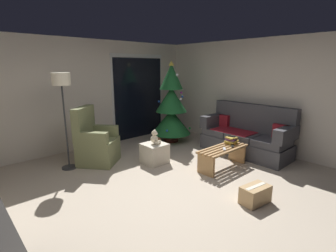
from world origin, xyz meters
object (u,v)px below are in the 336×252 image
(floor_lamp, at_px, (62,89))
(ottoman, at_px, (154,153))
(book_stack, at_px, (231,140))
(cell_phone, at_px, (232,136))
(remote_black, at_px, (233,146))
(coffee_table, at_px, (223,154))
(teddy_bear_cream, at_px, (155,138))
(teddy_bear_chestnut_by_tree, at_px, (159,144))
(armchair, at_px, (96,144))
(cardboard_box_taped_mid_floor, at_px, (255,194))
(couch, at_px, (246,136))
(remote_silver, at_px, (224,149))
(christmas_tree, at_px, (171,107))

(floor_lamp, relative_size, ottoman, 4.05)
(book_stack, distance_m, cell_phone, 0.08)
(remote_black, distance_m, book_stack, 0.21)
(coffee_table, height_order, teddy_bear_cream, teddy_bear_cream)
(floor_lamp, height_order, teddy_bear_cream, floor_lamp)
(cell_phone, xyz_separation_m, teddy_bear_cream, (-1.16, 0.99, -0.02))
(ottoman, bearing_deg, teddy_bear_chestnut_by_tree, 43.66)
(ottoman, distance_m, teddy_bear_cream, 0.32)
(armchair, bearing_deg, cardboard_box_taped_mid_floor, -71.85)
(armchair, bearing_deg, couch, -31.92)
(armchair, height_order, teddy_bear_chestnut_by_tree, armchair)
(armchair, xyz_separation_m, cardboard_box_taped_mid_floor, (0.96, -2.93, -0.28))
(couch, relative_size, cardboard_box_taped_mid_floor, 4.25)
(couch, distance_m, floor_lamp, 3.87)
(remote_black, height_order, remote_silver, same)
(remote_silver, bearing_deg, christmas_tree, -54.97)
(christmas_tree, bearing_deg, book_stack, -93.19)
(remote_silver, bearing_deg, ottoman, -7.67)
(armchair, xyz_separation_m, floor_lamp, (-0.51, 0.10, 1.10))
(couch, distance_m, cell_phone, 0.71)
(remote_silver, relative_size, christmas_tree, 0.08)
(armchair, height_order, teddy_bear_cream, armchair)
(ottoman, bearing_deg, coffee_table, -53.09)
(ottoman, bearing_deg, teddy_bear_cream, -53.09)
(remote_silver, relative_size, cardboard_box_taped_mid_floor, 0.34)
(coffee_table, distance_m, cell_phone, 0.46)
(couch, distance_m, teddy_bear_chestnut_by_tree, 1.98)
(teddy_bear_cream, bearing_deg, remote_black, -48.56)
(armchair, xyz_separation_m, teddy_bear_chestnut_by_tree, (1.48, -0.19, -0.28))
(remote_black, relative_size, ottoman, 0.35)
(remote_silver, distance_m, armchair, 2.50)
(book_stack, relative_size, teddy_bear_chestnut_by_tree, 0.97)
(christmas_tree, bearing_deg, armchair, -177.86)
(cell_phone, bearing_deg, floor_lamp, 134.51)
(remote_black, relative_size, christmas_tree, 0.08)
(coffee_table, height_order, ottoman, same)
(remote_black, bearing_deg, armchair, 8.77)
(teddy_bear_cream, distance_m, teddy_bear_chestnut_by_tree, 0.94)
(remote_silver, relative_size, ottoman, 0.35)
(remote_black, relative_size, cell_phone, 1.08)
(remote_silver, bearing_deg, armchair, -0.74)
(remote_silver, bearing_deg, cell_phone, -111.77)
(armchair, relative_size, ottoman, 2.57)
(floor_lamp, bearing_deg, remote_black, -40.29)
(remote_silver, relative_size, armchair, 0.14)
(christmas_tree, relative_size, floor_lamp, 1.13)
(remote_silver, height_order, book_stack, book_stack)
(cardboard_box_taped_mid_floor, bearing_deg, teddy_bear_cream, 92.42)
(couch, bearing_deg, remote_black, -165.63)
(couch, height_order, book_stack, couch)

